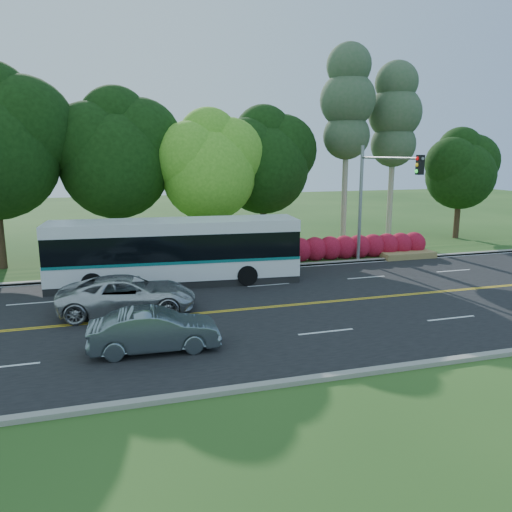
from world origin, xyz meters
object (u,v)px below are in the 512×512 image
object	(u,v)px
sedan	(154,330)
suv	(128,295)
transit_bus	(175,252)
traffic_signal	(377,187)

from	to	relation	value
sedan	suv	xyz separation A→B (m)	(-0.68, 4.41, 0.06)
transit_bus	sedan	size ratio (longest dim) A/B	2.91
traffic_signal	transit_bus	bearing A→B (deg)	-179.16
traffic_signal	sedan	distance (m)	16.46
traffic_signal	suv	xyz separation A→B (m)	(-13.96, -4.49, -3.87)
traffic_signal	sedan	bearing A→B (deg)	-146.16
traffic_signal	transit_bus	xyz separation A→B (m)	(-11.44, -0.17, -3.04)
sedan	suv	distance (m)	4.46
transit_bus	suv	world-z (taller)	transit_bus
traffic_signal	sedan	xyz separation A→B (m)	(-13.28, -8.90, -3.94)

